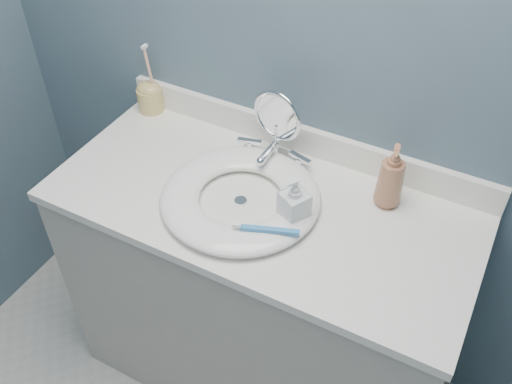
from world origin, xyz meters
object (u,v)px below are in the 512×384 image
Objects in this scene: makeup_mirror at (277,124)px; soap_bottle_amber at (391,176)px; toothbrush_holder at (150,95)px; soap_bottle_clear at (294,201)px.

makeup_mirror is 0.36m from soap_bottle_amber.
soap_bottle_amber is 0.80× the size of toothbrush_holder.
toothbrush_holder is (-0.65, 0.26, -0.02)m from soap_bottle_clear.
makeup_mirror is at bearing 154.81° from soap_bottle_clear.
makeup_mirror is 0.98× the size of toothbrush_holder.
toothbrush_holder is (-0.49, 0.04, -0.08)m from makeup_mirror.
soap_bottle_clear is at bearing -147.34° from soap_bottle_amber.
makeup_mirror reaches higher than soap_bottle_clear.
makeup_mirror is at bearing 164.36° from soap_bottle_amber.
soap_bottle_amber is at bearing -4.50° from toothbrush_holder.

